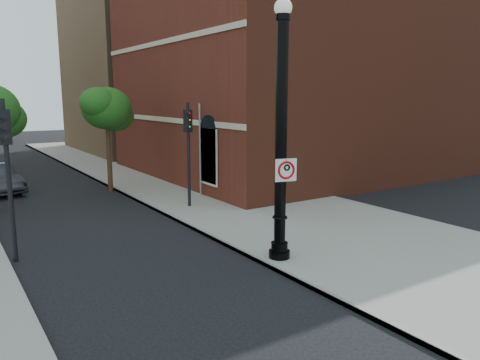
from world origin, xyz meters
TOP-DOWN VIEW (x-y plane):
  - ground at (0.00, 0.00)m, footprint 120.00×120.00m
  - sidewalk_right at (6.00, 10.00)m, footprint 8.00×60.00m
  - curb_edge at (2.05, 10.00)m, footprint 0.10×60.00m
  - brick_wall_building at (16.00, 14.00)m, footprint 22.30×16.30m
  - bg_building_tan_b at (16.00, 30.00)m, footprint 22.00×14.00m
  - lamppost at (2.60, 0.73)m, footprint 0.62×0.62m
  - no_parking_sign at (2.65, 0.55)m, footprint 0.63×0.19m
  - traffic_signal_left at (-3.80, 4.92)m, footprint 0.33×0.40m
  - traffic_signal_right at (3.40, 7.94)m, footprint 0.35×0.39m
  - utility_pole at (4.80, 9.52)m, footprint 0.09×0.09m
  - street_tree_c at (1.81, 13.48)m, footprint 2.87×2.59m

SIDE VIEW (x-z plane):
  - ground at x=0.00m, z-range 0.00..0.00m
  - sidewalk_right at x=6.00m, z-range 0.00..0.12m
  - curb_edge at x=2.05m, z-range 0.00..0.14m
  - utility_pole at x=4.80m, z-range 0.00..4.40m
  - no_parking_sign at x=2.65m, z-range 2.39..3.04m
  - traffic_signal_right at x=3.40m, z-range 0.78..5.25m
  - traffic_signal_left at x=-3.80m, z-range 0.81..5.49m
  - lamppost at x=2.60m, z-range -0.28..7.00m
  - street_tree_c at x=1.81m, z-range 1.49..6.67m
  - brick_wall_building at x=16.00m, z-range 0.01..12.51m
  - bg_building_tan_b at x=16.00m, z-range 0.00..14.00m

